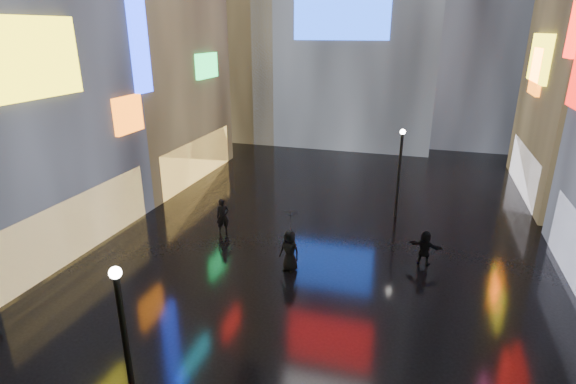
% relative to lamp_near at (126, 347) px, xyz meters
% --- Properties ---
extents(ground, '(140.00, 140.00, 0.00)m').
position_rel_lamp_near_xyz_m(ground, '(2.19, 14.54, -2.94)').
color(ground, black).
rests_on(ground, ground).
extents(building_left_far, '(10.28, 12.00, 22.00)m').
position_rel_lamp_near_xyz_m(building_left_far, '(-13.79, 20.54, 8.04)').
color(building_left_far, black).
rests_on(building_left_far, ground).
extents(tower_flank_left, '(10.00, 10.00, 26.00)m').
position_rel_lamp_near_xyz_m(tower_flank_left, '(-11.81, 36.54, 10.06)').
color(tower_flank_left, black).
rests_on(tower_flank_left, ground).
extents(lamp_near, '(0.30, 0.30, 5.20)m').
position_rel_lamp_near_xyz_m(lamp_near, '(0.00, 0.00, 0.00)').
color(lamp_near, black).
rests_on(lamp_near, ground).
extents(lamp_far, '(0.30, 0.30, 5.20)m').
position_rel_lamp_near_xyz_m(lamp_far, '(5.45, 17.51, 0.00)').
color(lamp_far, black).
rests_on(lamp_far, ground).
extents(pedestrian_4, '(1.05, 0.80, 1.93)m').
position_rel_lamp_near_xyz_m(pedestrian_4, '(1.29, 9.77, -1.98)').
color(pedestrian_4, black).
rests_on(pedestrian_4, ground).
extents(pedestrian_5, '(1.62, 0.82, 1.67)m').
position_rel_lamp_near_xyz_m(pedestrian_5, '(7.12, 12.09, -2.11)').
color(pedestrian_5, black).
rests_on(pedestrian_5, ground).
extents(pedestrian_6, '(0.83, 0.78, 1.91)m').
position_rel_lamp_near_xyz_m(pedestrian_6, '(-3.27, 12.55, -1.99)').
color(pedestrian_6, black).
rests_on(pedestrian_6, ground).
extents(umbrella_2, '(1.50, 1.49, 0.97)m').
position_rel_lamp_near_xyz_m(umbrella_2, '(1.29, 9.77, -0.53)').
color(umbrella_2, black).
rests_on(umbrella_2, pedestrian_4).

